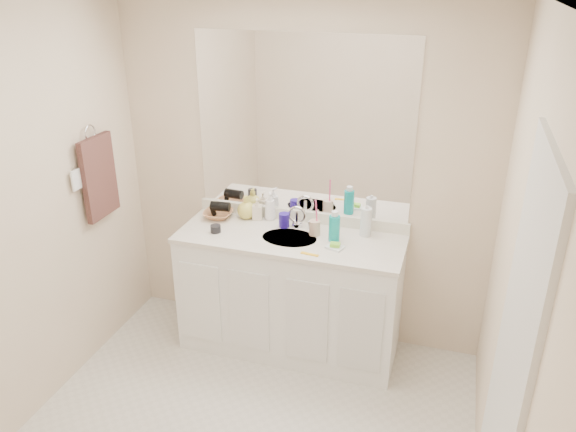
% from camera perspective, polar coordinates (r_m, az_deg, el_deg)
% --- Properties ---
extents(ceiling, '(2.60, 2.60, 0.02)m').
position_cam_1_polar(ceiling, '(2.41, -7.47, 20.82)').
color(ceiling, white).
rests_on(ceiling, wall_back).
extents(wall_back, '(2.60, 0.02, 2.40)m').
position_cam_1_polar(wall_back, '(3.86, 1.45, 3.91)').
color(wall_back, beige).
rests_on(wall_back, floor).
extents(wall_left, '(0.02, 2.60, 2.40)m').
position_cam_1_polar(wall_left, '(3.43, -26.51, -1.38)').
color(wall_left, beige).
rests_on(wall_left, floor).
extents(wall_right, '(0.02, 2.60, 2.40)m').
position_cam_1_polar(wall_right, '(2.58, 21.88, -8.93)').
color(wall_right, beige).
rests_on(wall_right, floor).
extents(vanity_cabinet, '(1.50, 0.55, 0.85)m').
position_cam_1_polar(vanity_cabinet, '(3.96, 0.22, -8.00)').
color(vanity_cabinet, white).
rests_on(vanity_cabinet, floor).
extents(countertop, '(1.52, 0.57, 0.03)m').
position_cam_1_polar(countertop, '(3.75, 0.23, -2.29)').
color(countertop, silver).
rests_on(countertop, vanity_cabinet).
extents(backsplash, '(1.52, 0.03, 0.08)m').
position_cam_1_polar(backsplash, '(3.95, 1.35, 0.02)').
color(backsplash, silver).
rests_on(backsplash, countertop).
extents(sink_basin, '(0.37, 0.37, 0.02)m').
position_cam_1_polar(sink_basin, '(3.73, 0.14, -2.38)').
color(sink_basin, silver).
rests_on(sink_basin, countertop).
extents(faucet, '(0.02, 0.02, 0.11)m').
position_cam_1_polar(faucet, '(3.86, 0.93, -0.35)').
color(faucet, silver).
rests_on(faucet, countertop).
extents(mirror, '(1.48, 0.01, 1.20)m').
position_cam_1_polar(mirror, '(3.75, 1.48, 9.06)').
color(mirror, white).
rests_on(mirror, wall_back).
extents(blue_mug, '(0.08, 0.08, 0.10)m').
position_cam_1_polar(blue_mug, '(3.86, -0.40, -0.42)').
color(blue_mug, '#281592').
rests_on(blue_mug, countertop).
extents(tan_cup, '(0.08, 0.08, 0.10)m').
position_cam_1_polar(tan_cup, '(3.75, 2.74, -1.20)').
color(tan_cup, '#CFAC92').
rests_on(tan_cup, countertop).
extents(toothbrush, '(0.02, 0.04, 0.21)m').
position_cam_1_polar(toothbrush, '(3.71, 2.92, 0.18)').
color(toothbrush, '#FA4285').
rests_on(toothbrush, tan_cup).
extents(mouthwash_bottle, '(0.09, 0.09, 0.17)m').
position_cam_1_polar(mouthwash_bottle, '(3.66, 4.72, -1.27)').
color(mouthwash_bottle, '#0C9B9B').
rests_on(mouthwash_bottle, countertop).
extents(clear_pump_bottle, '(0.09, 0.09, 0.20)m').
position_cam_1_polar(clear_pump_bottle, '(3.75, 7.90, -0.60)').
color(clear_pump_bottle, white).
rests_on(clear_pump_bottle, countertop).
extents(soap_dish, '(0.13, 0.12, 0.01)m').
position_cam_1_polar(soap_dish, '(3.60, 4.80, -3.18)').
color(soap_dish, white).
rests_on(soap_dish, countertop).
extents(green_soap, '(0.07, 0.05, 0.02)m').
position_cam_1_polar(green_soap, '(3.59, 4.81, -2.93)').
color(green_soap, '#88DD36').
rests_on(green_soap, soap_dish).
extents(orange_comb, '(0.12, 0.04, 0.00)m').
position_cam_1_polar(orange_comb, '(3.51, 2.22, -3.89)').
color(orange_comb, yellow).
rests_on(orange_comb, countertop).
extents(dark_jar, '(0.07, 0.07, 0.05)m').
position_cam_1_polar(dark_jar, '(3.82, -7.36, -1.29)').
color(dark_jar, black).
rests_on(dark_jar, countertop).
extents(soap_bottle_white, '(0.10, 0.10, 0.20)m').
position_cam_1_polar(soap_bottle_white, '(3.96, -1.84, 1.03)').
color(soap_bottle_white, white).
rests_on(soap_bottle_white, countertop).
extents(soap_bottle_cream, '(0.09, 0.09, 0.15)m').
position_cam_1_polar(soap_bottle_cream, '(3.98, -3.15, 0.73)').
color(soap_bottle_cream, beige).
rests_on(soap_bottle_cream, countertop).
extents(soap_bottle_yellow, '(0.14, 0.14, 0.17)m').
position_cam_1_polar(soap_bottle_yellow, '(4.00, -4.25, 0.93)').
color(soap_bottle_yellow, '#D4C652').
rests_on(soap_bottle_yellow, countertop).
extents(wicker_basket, '(0.23, 0.23, 0.05)m').
position_cam_1_polar(wicker_basket, '(4.04, -7.10, 0.17)').
color(wicker_basket, '#AE7046').
rests_on(wicker_basket, countertop).
extents(hair_dryer, '(0.14, 0.08, 0.07)m').
position_cam_1_polar(hair_dryer, '(4.01, -6.89, 0.98)').
color(hair_dryer, black).
rests_on(hair_dryer, wicker_basket).
extents(towel_ring, '(0.01, 0.11, 0.11)m').
position_cam_1_polar(towel_ring, '(3.85, -19.47, 7.97)').
color(towel_ring, silver).
rests_on(towel_ring, wall_left).
extents(hand_towel, '(0.04, 0.32, 0.55)m').
position_cam_1_polar(hand_towel, '(3.93, -18.63, 3.76)').
color(hand_towel, black).
rests_on(hand_towel, towel_ring).
extents(switch_plate, '(0.01, 0.08, 0.13)m').
position_cam_1_polar(switch_plate, '(3.78, -20.72, 3.46)').
color(switch_plate, white).
rests_on(switch_plate, wall_left).
extents(door, '(0.02, 0.82, 2.00)m').
position_cam_1_polar(door, '(2.44, 21.19, -16.58)').
color(door, silver).
rests_on(door, floor).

